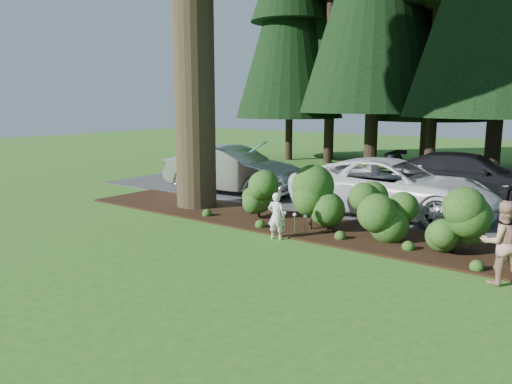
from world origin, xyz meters
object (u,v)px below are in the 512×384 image
at_px(car_silver_wagon, 232,170).
at_px(child, 276,216).
at_px(adult, 502,243).
at_px(car_dark_suv, 469,176).
at_px(frisbee, 258,147).
at_px(car_white_suv, 392,187).

height_order(car_silver_wagon, child, car_silver_wagon).
relative_size(child, adult, 0.74).
bearing_deg(car_silver_wagon, adult, -118.14).
bearing_deg(car_dark_suv, child, 156.28).
bearing_deg(frisbee, car_white_suv, 63.85).
xyz_separation_m(car_white_suv, child, (-1.23, -4.11, -0.27)).
bearing_deg(frisbee, adult, -2.10).
height_order(car_silver_wagon, car_white_suv, car_silver_wagon).
height_order(car_dark_suv, frisbee, frisbee).
bearing_deg(child, car_dark_suv, -121.13).
height_order(car_white_suv, child, car_white_suv).
distance_m(car_white_suv, car_dark_suv, 4.06).
height_order(child, adult, adult).
bearing_deg(child, frisbee, -31.18).
relative_size(car_silver_wagon, child, 4.41).
height_order(car_silver_wagon, car_dark_suv, car_silver_wagon).
xyz_separation_m(car_silver_wagon, frisbee, (4.05, -3.84, 1.33)).
bearing_deg(car_white_suv, frisbee, 152.36).
xyz_separation_m(car_silver_wagon, car_dark_suv, (7.11, 3.96, -0.06)).
height_order(car_white_suv, frisbee, frisbee).
distance_m(car_silver_wagon, frisbee, 5.74).
height_order(child, frisbee, frisbee).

